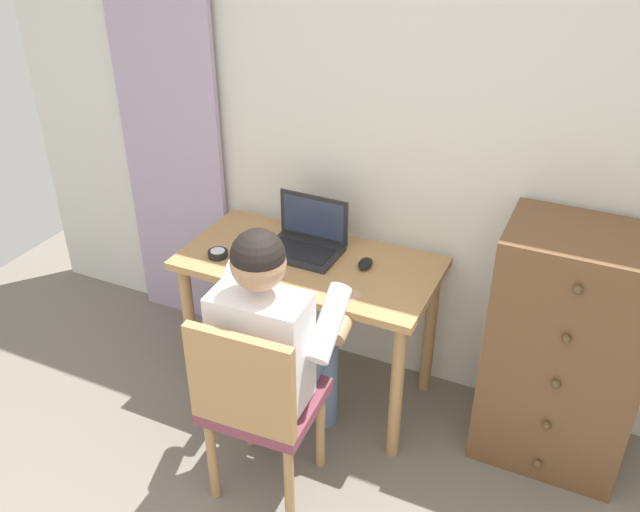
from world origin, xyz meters
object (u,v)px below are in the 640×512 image
Objects in this scene: chair at (257,401)px; desk_clock at (218,254)px; dresser at (564,350)px; desk at (309,282)px; computer_mouse at (365,264)px; person_seated at (276,336)px; laptop at (306,240)px.

desk_clock is (-0.49, 0.53, 0.26)m from chair.
dresser is at bearing 8.86° from desk_clock.
dresser reaches higher than desk.
dresser is at bearing -3.15° from computer_mouse.
desk is 0.69m from chair.
chair is 0.78m from computer_mouse.
desk is at bearing 20.60° from desk_clock.
desk_clock is at bearing 144.40° from person_seated.
dresser reaches higher than laptop.
dresser is at bearing 0.46° from laptop.
person_seated reaches higher than chair.
person_seated is 3.52× the size of laptop.
desk is at bearing 100.64° from person_seated.
dresser is 1.22× the size of chair.
chair is at bearing -107.12° from computer_mouse.
computer_mouse is (0.15, 0.73, 0.26)m from chair.
computer_mouse reaches higher than desk_clock.
computer_mouse is at bearing -5.17° from laptop.
person_seated reaches higher than dresser.
chair reaches higher than computer_mouse.
laptop reaches higher than desk.
desk_clock is (-0.33, -0.23, -0.04)m from laptop.
laptop is at bearing 124.27° from desk.
chair is 9.91× the size of desk_clock.
chair is (0.10, -0.67, -0.12)m from desk.
computer_mouse reaches higher than desk.
desk_clock is (-0.64, -0.20, -0.00)m from computer_mouse.
person_seated is at bearing -150.73° from dresser.
computer_mouse is at bearing 17.37° from desk_clock.
computer_mouse is at bearing 12.11° from desk.
desk_clock is at bearing -159.40° from desk.
computer_mouse is 1.11× the size of desk_clock.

